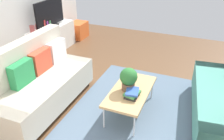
{
  "coord_description": "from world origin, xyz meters",
  "views": [
    {
      "loc": [
        -3.0,
        -0.98,
        2.43
      ],
      "look_at": [
        0.03,
        0.27,
        0.65
      ],
      "focal_mm": 38.04,
      "sensor_mm": 36.0,
      "label": 1
    }
  ],
  "objects_px": {
    "bottle_1": "(47,25)",
    "bottle_2": "(50,24)",
    "potted_plant": "(129,79)",
    "vase_0": "(32,30)",
    "tv_console": "(52,39)",
    "table_book_0": "(132,95)",
    "couch_beige": "(38,82)",
    "storage_trunk": "(78,30)",
    "bottle_0": "(45,25)",
    "coffee_table": "(130,92)",
    "tv": "(50,14)",
    "vase_1": "(37,28)"
  },
  "relations": [
    {
      "from": "bottle_1",
      "to": "bottle_2",
      "type": "distance_m",
      "value": 0.1
    },
    {
      "from": "potted_plant",
      "to": "vase_0",
      "type": "distance_m",
      "value": 2.73
    },
    {
      "from": "tv_console",
      "to": "table_book_0",
      "type": "distance_m",
      "value": 3.12
    },
    {
      "from": "couch_beige",
      "to": "vase_0",
      "type": "relative_size",
      "value": 9.69
    },
    {
      "from": "couch_beige",
      "to": "storage_trunk",
      "type": "relative_size",
      "value": 3.66
    },
    {
      "from": "storage_trunk",
      "to": "potted_plant",
      "type": "relative_size",
      "value": 1.41
    },
    {
      "from": "bottle_0",
      "to": "bottle_1",
      "type": "bearing_deg",
      "value": 0.0
    },
    {
      "from": "coffee_table",
      "to": "bottle_1",
      "type": "relative_size",
      "value": 5.95
    },
    {
      "from": "tv",
      "to": "bottle_0",
      "type": "relative_size",
      "value": 4.21
    },
    {
      "from": "coffee_table",
      "to": "bottle_1",
      "type": "xyz_separation_m",
      "value": [
        1.39,
        2.5,
        0.34
      ]
    },
    {
      "from": "couch_beige",
      "to": "potted_plant",
      "type": "height_order",
      "value": "couch_beige"
    },
    {
      "from": "tv_console",
      "to": "bottle_2",
      "type": "bearing_deg",
      "value": -148.51
    },
    {
      "from": "tv_console",
      "to": "potted_plant",
      "type": "xyz_separation_m",
      "value": [
        -1.56,
        -2.5,
        0.3
      ]
    },
    {
      "from": "tv_console",
      "to": "potted_plant",
      "type": "height_order",
      "value": "potted_plant"
    },
    {
      "from": "coffee_table",
      "to": "bottle_0",
      "type": "bearing_deg",
      "value": 62.57
    },
    {
      "from": "coffee_table",
      "to": "potted_plant",
      "type": "bearing_deg",
      "value": 91.11
    },
    {
      "from": "couch_beige",
      "to": "bottle_1",
      "type": "relative_size",
      "value": 10.28
    },
    {
      "from": "coffee_table",
      "to": "storage_trunk",
      "type": "bearing_deg",
      "value": 42.51
    },
    {
      "from": "tv",
      "to": "couch_beige",
      "type": "bearing_deg",
      "value": -150.64
    },
    {
      "from": "tv",
      "to": "vase_0",
      "type": "bearing_deg",
      "value": 173.12
    },
    {
      "from": "tv",
      "to": "vase_1",
      "type": "bearing_deg",
      "value": 170.31
    },
    {
      "from": "vase_0",
      "to": "vase_1",
      "type": "height_order",
      "value": "vase_0"
    },
    {
      "from": "vase_0",
      "to": "storage_trunk",
      "type": "bearing_deg",
      "value": -5.1
    },
    {
      "from": "tv_console",
      "to": "table_book_0",
      "type": "bearing_deg",
      "value": -123.18
    },
    {
      "from": "bottle_2",
      "to": "bottle_1",
      "type": "bearing_deg",
      "value": 180.0
    },
    {
      "from": "tv",
      "to": "table_book_0",
      "type": "xyz_separation_m",
      "value": [
        -1.71,
        -2.59,
        -0.51
      ]
    },
    {
      "from": "coffee_table",
      "to": "bottle_0",
      "type": "xyz_separation_m",
      "value": [
        1.3,
        2.5,
        0.37
      ]
    },
    {
      "from": "tv",
      "to": "vase_1",
      "type": "relative_size",
      "value": 5.49
    },
    {
      "from": "storage_trunk",
      "to": "bottle_0",
      "type": "relative_size",
      "value": 2.19
    },
    {
      "from": "bottle_1",
      "to": "bottle_2",
      "type": "height_order",
      "value": "bottle_1"
    },
    {
      "from": "coffee_table",
      "to": "bottle_2",
      "type": "relative_size",
      "value": 6.44
    },
    {
      "from": "vase_1",
      "to": "bottle_1",
      "type": "distance_m",
      "value": 0.26
    },
    {
      "from": "tv_console",
      "to": "vase_0",
      "type": "xyz_separation_m",
      "value": [
        -0.58,
        0.05,
        0.42
      ]
    },
    {
      "from": "vase_0",
      "to": "tv_console",
      "type": "bearing_deg",
      "value": -4.93
    },
    {
      "from": "couch_beige",
      "to": "bottle_0",
      "type": "bearing_deg",
      "value": -147.5
    },
    {
      "from": "storage_trunk",
      "to": "bottle_0",
      "type": "height_order",
      "value": "bottle_0"
    },
    {
      "from": "tv_console",
      "to": "bottle_0",
      "type": "height_order",
      "value": "bottle_0"
    },
    {
      "from": "coffee_table",
      "to": "tv_console",
      "type": "height_order",
      "value": "tv_console"
    },
    {
      "from": "coffee_table",
      "to": "bottle_2",
      "type": "bearing_deg",
      "value": 59.12
    },
    {
      "from": "tv",
      "to": "bottle_0",
      "type": "height_order",
      "value": "tv"
    },
    {
      "from": "bottle_0",
      "to": "table_book_0",
      "type": "bearing_deg",
      "value": -119.33
    },
    {
      "from": "tv",
      "to": "table_book_0",
      "type": "relative_size",
      "value": 4.17
    },
    {
      "from": "tv_console",
      "to": "vase_0",
      "type": "height_order",
      "value": "vase_0"
    },
    {
      "from": "tv_console",
      "to": "bottle_0",
      "type": "xyz_separation_m",
      "value": [
        -0.26,
        -0.04,
        0.44
      ]
    },
    {
      "from": "potted_plant",
      "to": "bottle_2",
      "type": "xyz_separation_m",
      "value": [
        1.49,
        2.46,
        0.11
      ]
    },
    {
      "from": "potted_plant",
      "to": "table_book_0",
      "type": "xyz_separation_m",
      "value": [
        -0.15,
        -0.11,
        -0.18
      ]
    },
    {
      "from": "storage_trunk",
      "to": "vase_0",
      "type": "distance_m",
      "value": 1.76
    },
    {
      "from": "bottle_0",
      "to": "vase_1",
      "type": "bearing_deg",
      "value": 148.47
    },
    {
      "from": "tv_console",
      "to": "tv",
      "type": "bearing_deg",
      "value": -90.0
    },
    {
      "from": "potted_plant",
      "to": "bottle_1",
      "type": "xyz_separation_m",
      "value": [
        1.4,
        2.46,
        0.11
      ]
    }
  ]
}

